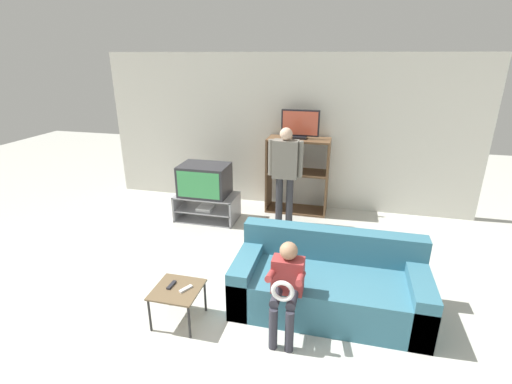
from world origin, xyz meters
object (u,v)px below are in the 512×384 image
couch (329,285)px  person_standing_adult (285,168)px  television_main (205,180)px  snack_table (177,292)px  television_flat (300,125)px  tv_stand (207,207)px  remote_control_black (171,285)px  person_seated_child (286,284)px  remote_control_white (186,289)px  media_shelf (297,175)px

couch → person_standing_adult: (-0.81, 1.95, 0.66)m
television_main → snack_table: (0.64, -2.44, -0.34)m
television_flat → couch: (0.69, -2.54, -1.22)m
tv_stand → person_standing_adult: 1.46m
couch → person_standing_adult: size_ratio=1.27×
television_main → remote_control_black: television_main is taller
remote_control_black → couch: bearing=23.6°
remote_control_black → person_seated_child: size_ratio=0.15×
remote_control_white → couch: (1.36, 0.58, -0.12)m
media_shelf → snack_table: media_shelf is taller
tv_stand → television_main: television_main is taller
media_shelf → television_flat: bearing=27.3°
television_main → person_seated_child: (1.72, -2.37, -0.10)m
television_flat → snack_table: 3.43m
media_shelf → couch: bearing=-74.6°
snack_table → person_seated_child: person_seated_child is taller
television_main → tv_stand: bearing=-29.6°
media_shelf → person_seated_child: 3.07m
tv_stand → media_shelf: 1.61m
television_main → remote_control_white: (0.74, -2.43, -0.28)m
tv_stand → person_seated_child: 2.92m
tv_stand → television_flat: 2.02m
person_seated_child → tv_stand: bearing=125.8°
tv_stand → media_shelf: media_shelf is taller
television_main → media_shelf: media_shelf is taller
media_shelf → remote_control_white: bearing=-102.0°
person_standing_adult → tv_stand: bearing=-174.9°
person_seated_child → remote_control_white: bearing=-176.1°
remote_control_white → person_seated_child: size_ratio=0.15×
television_main → media_shelf: 1.56m
person_standing_adult → remote_control_white: bearing=-102.2°
snack_table → remote_control_white: remote_control_white is taller
remote_control_white → person_standing_adult: size_ratio=0.09×
television_flat → person_seated_child: 3.21m
snack_table → couch: couch is taller
remote_control_white → media_shelf: bearing=106.6°
tv_stand → couch: 2.77m
tv_stand → remote_control_black: (0.54, -2.40, 0.18)m
television_main → snack_table: size_ratio=1.66×
tv_stand → television_main: 0.47m
remote_control_black → remote_control_white: (0.17, -0.02, 0.00)m
television_main → remote_control_white: bearing=-73.2°
television_flat → tv_stand: bearing=-152.9°
couch → person_seated_child: (-0.38, -0.52, 0.29)m
television_flat → remote_control_black: television_flat is taller
media_shelf → person_seated_child: size_ratio=1.34×
television_main → person_seated_child: person_seated_child is taller
tv_stand → remote_control_white: bearing=-73.6°
television_main → person_standing_adult: 1.32m
tv_stand → person_seated_child: (1.70, -2.35, 0.36)m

